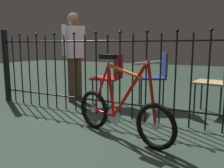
{
  "coord_description": "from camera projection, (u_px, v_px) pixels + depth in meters",
  "views": [
    {
      "loc": [
        1.43,
        -2.2,
        0.99
      ],
      "look_at": [
        0.19,
        0.21,
        0.55
      ],
      "focal_mm": 38.22,
      "sensor_mm": 36.0,
      "label": 1
    }
  ],
  "objects": [
    {
      "name": "ground_plane",
      "position": [
        89.0,
        132.0,
        2.74
      ],
      "size": [
        20.0,
        20.0,
        0.0
      ],
      "primitive_type": "plane",
      "color": "#2C3D31"
    },
    {
      "name": "iron_fence",
      "position": [
        112.0,
        72.0,
        3.26
      ],
      "size": [
        4.39,
        0.07,
        1.25
      ],
      "color": "black",
      "rests_on": "ground"
    },
    {
      "name": "bicycle",
      "position": [
        121.0,
        111.0,
        2.56
      ],
      "size": [
        1.3,
        0.5,
        0.89
      ],
      "color": "black",
      "rests_on": "ground"
    },
    {
      "name": "chair_tan",
      "position": [
        217.0,
        80.0,
        3.37
      ],
      "size": [
        0.5,
        0.5,
        0.8
      ],
      "color": "black",
      "rests_on": "ground"
    },
    {
      "name": "chair_navy",
      "position": [
        156.0,
        74.0,
        3.77
      ],
      "size": [
        0.56,
        0.56,
        0.87
      ],
      "color": "black",
      "rests_on": "ground"
    },
    {
      "name": "chair_red",
      "position": [
        111.0,
        74.0,
        3.88
      ],
      "size": [
        0.49,
        0.49,
        0.85
      ],
      "color": "black",
      "rests_on": "ground"
    },
    {
      "name": "person_visitor",
      "position": [
        74.0,
        50.0,
        4.13
      ],
      "size": [
        0.27,
        0.45,
        1.53
      ],
      "color": "#4C3823",
      "rests_on": "ground"
    }
  ]
}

